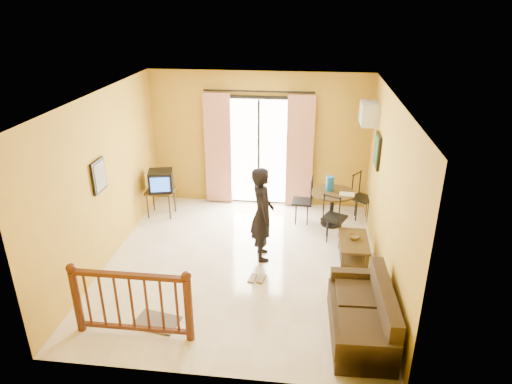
# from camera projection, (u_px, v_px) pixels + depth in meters

# --- Properties ---
(ground) EXTENTS (5.00, 5.00, 0.00)m
(ground) POSITION_uv_depth(u_px,v_px,m) (242.00, 263.00, 7.68)
(ground) COLOR beige
(ground) RESTS_ON ground
(room_shell) EXTENTS (5.00, 5.00, 5.00)m
(room_shell) POSITION_uv_depth(u_px,v_px,m) (241.00, 168.00, 7.00)
(room_shell) COLOR white
(room_shell) RESTS_ON ground
(balcony_door) EXTENTS (2.25, 0.14, 2.46)m
(balcony_door) POSITION_uv_depth(u_px,v_px,m) (259.00, 151.00, 9.43)
(balcony_door) COLOR black
(balcony_door) RESTS_ON ground
(tv_table) EXTENTS (0.54, 0.45, 0.54)m
(tv_table) POSITION_uv_depth(u_px,v_px,m) (161.00, 194.00, 9.19)
(tv_table) COLOR black
(tv_table) RESTS_ON ground
(television) EXTENTS (0.55, 0.52, 0.42)m
(television) POSITION_uv_depth(u_px,v_px,m) (161.00, 181.00, 9.07)
(television) COLOR black
(television) RESTS_ON tv_table
(picture_left) EXTENTS (0.05, 0.42, 0.52)m
(picture_left) POSITION_uv_depth(u_px,v_px,m) (99.00, 176.00, 7.13)
(picture_left) COLOR black
(picture_left) RESTS_ON room_shell
(dining_table) EXTENTS (0.83, 0.83, 0.69)m
(dining_table) POSITION_uv_depth(u_px,v_px,m) (332.00, 199.00, 8.77)
(dining_table) COLOR black
(dining_table) RESTS_ON ground
(water_jug) EXTENTS (0.15, 0.15, 0.28)m
(water_jug) POSITION_uv_depth(u_px,v_px,m) (330.00, 183.00, 8.74)
(water_jug) COLOR #1252AB
(water_jug) RESTS_ON dining_table
(serving_tray) EXTENTS (0.29, 0.20, 0.02)m
(serving_tray) POSITION_uv_depth(u_px,v_px,m) (347.00, 194.00, 8.59)
(serving_tray) COLOR beige
(serving_tray) RESTS_ON dining_table
(dining_chairs) EXTENTS (1.68, 1.49, 0.95)m
(dining_chairs) POSITION_uv_depth(u_px,v_px,m) (332.00, 226.00, 8.90)
(dining_chairs) COLOR black
(dining_chairs) RESTS_ON ground
(air_conditioner) EXTENTS (0.31, 0.60, 0.40)m
(air_conditioner) POSITION_uv_depth(u_px,v_px,m) (369.00, 113.00, 8.37)
(air_conditioner) COLOR silver
(air_conditioner) RESTS_ON room_shell
(botanical_print) EXTENTS (0.05, 0.50, 0.60)m
(botanical_print) POSITION_uv_depth(u_px,v_px,m) (377.00, 151.00, 7.97)
(botanical_print) COLOR black
(botanical_print) RESTS_ON room_shell
(coffee_table) EXTENTS (0.48, 0.86, 0.38)m
(coffee_table) POSITION_uv_depth(u_px,v_px,m) (353.00, 247.00, 7.67)
(coffee_table) COLOR black
(coffee_table) RESTS_ON ground
(bowl) EXTENTS (0.22, 0.22, 0.06)m
(bowl) POSITION_uv_depth(u_px,v_px,m) (354.00, 237.00, 7.66)
(bowl) COLOR brown
(bowl) RESTS_ON coffee_table
(sofa) EXTENTS (0.80, 1.63, 0.77)m
(sofa) POSITION_uv_depth(u_px,v_px,m) (364.00, 318.00, 5.94)
(sofa) COLOR #322413
(sofa) RESTS_ON ground
(standing_person) EXTENTS (0.53, 0.67, 1.63)m
(standing_person) POSITION_uv_depth(u_px,v_px,m) (262.00, 214.00, 7.55)
(standing_person) COLOR black
(standing_person) RESTS_ON ground
(stair_balustrade) EXTENTS (1.63, 0.13, 1.04)m
(stair_balustrade) POSITION_uv_depth(u_px,v_px,m) (131.00, 299.00, 5.85)
(stair_balustrade) COLOR #471E0F
(stair_balustrade) RESTS_ON ground
(doormat) EXTENTS (0.66, 0.50, 0.02)m
(doormat) POSITION_uv_depth(u_px,v_px,m) (157.00, 322.00, 6.28)
(doormat) COLOR #5C5049
(doormat) RESTS_ON ground
(sandals) EXTENTS (0.27, 0.26, 0.03)m
(sandals) POSITION_uv_depth(u_px,v_px,m) (257.00, 278.00, 7.24)
(sandals) COLOR brown
(sandals) RESTS_ON ground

